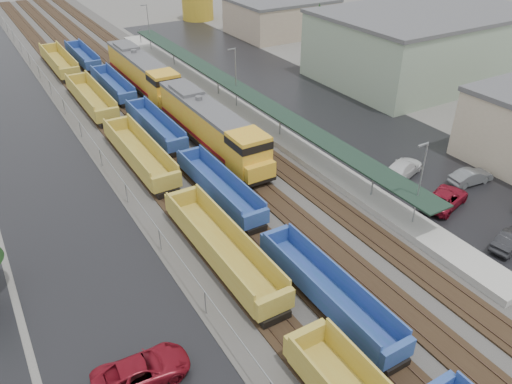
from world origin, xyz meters
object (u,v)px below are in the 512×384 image
well_string_yellow (174,194)px  parked_car_west_c (142,371)px  parked_car_east_a (511,240)px  parked_car_east_c (403,168)px  storage_tank (197,3)px  locomotive_lead (212,127)px  well_string_blue (219,187)px  parked_car_east_b (445,198)px  locomotive_trail (143,73)px  parked_car_east_e (471,177)px

well_string_yellow → parked_car_west_c: (-8.92, -16.17, -0.46)m
parked_car_east_a → parked_car_east_c: bearing=-15.6°
storage_tank → parked_car_west_c: size_ratio=1.19×
locomotive_lead → parked_car_west_c: bearing=-124.6°
well_string_blue → parked_car_west_c: size_ratio=19.53×
well_string_yellow → storage_tank: (33.43, 65.78, 2.07)m
well_string_yellow → parked_car_east_b: 24.05m
locomotive_lead → parked_car_east_a: (12.31, -27.58, -1.89)m
locomotive_lead → parked_car_east_a: size_ratio=5.00×
locomotive_trail → parked_car_west_c: size_ratio=3.92×
well_string_yellow → parked_car_east_e: size_ratio=23.83×
storage_tank → parked_car_west_c: storage_tank is taller
storage_tank → parked_car_east_a: storage_tank is taller
storage_tank → well_string_blue: bearing=-113.8°
parked_car_east_e → parked_car_east_b: bearing=111.9°
locomotive_lead → well_string_blue: bearing=-113.5°
locomotive_lead → parked_car_east_c: size_ratio=3.94×
parked_car_west_c → parked_car_east_e: bearing=-78.6°
parked_car_east_a → parked_car_east_e: bearing=-44.6°
parked_car_west_c → parked_car_east_a: (29.23, -3.01, -0.05)m
parked_car_east_e → storage_tank: bearing=0.9°
parked_car_east_a → parked_car_east_b: 6.87m
well_string_blue → storage_tank: storage_tank is taller
storage_tank → locomotive_lead: bearing=-113.9°
locomotive_lead → well_string_blue: locomotive_lead is taller
parked_car_west_c → parked_car_east_b: parked_car_west_c is taller
parked_car_west_c → parked_car_east_e: size_ratio=1.26×
well_string_yellow → parked_car_east_e: (25.83, -10.90, -0.51)m
locomotive_lead → locomotive_trail: 21.00m
locomotive_lead → well_string_blue: size_ratio=0.20×
well_string_yellow → storage_tank: size_ratio=15.95×
parked_car_east_c → well_string_yellow: bearing=54.0°
locomotive_trail → well_string_yellow: bearing=-105.2°
parked_car_west_c → storage_tank: bearing=-24.6°
parked_car_east_b → parked_car_east_c: bearing=-23.1°
parked_car_west_c → parked_car_east_b: 29.81m
locomotive_trail → parked_car_east_c: locomotive_trail is taller
well_string_blue → parked_car_east_b: 20.25m
locomotive_trail → parked_car_east_a: locomotive_trail is taller
parked_car_east_c → parked_car_east_e: 6.32m
well_string_blue → parked_car_east_c: 18.26m
parked_car_east_a → parked_car_east_e: size_ratio=0.99×
well_string_yellow → parked_car_east_a: size_ratio=24.13×
locomotive_lead → parked_car_west_c: 29.89m
locomotive_lead → parked_car_east_e: 26.34m
locomotive_lead → locomotive_trail: size_ratio=1.00×
parked_car_east_b → parked_car_east_e: parked_car_east_b is taller
parked_car_east_b → parked_car_east_c: 5.94m
well_string_yellow → parked_car_east_a: (20.31, -19.19, -0.52)m
storage_tank → parked_car_east_c: 73.25m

